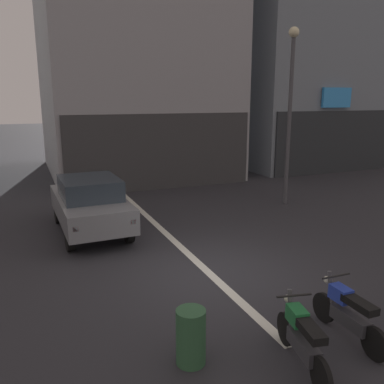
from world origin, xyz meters
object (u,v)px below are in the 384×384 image
(car_grey_crossing_near, at_px, (90,203))
(street_lamp, at_px, (290,99))
(motorcycle_green_row_leftmost, at_px, (302,338))
(trash_bin, at_px, (191,337))
(motorcycle_blue_row_left_mid, at_px, (348,313))

(car_grey_crossing_near, bearing_deg, street_lamp, 4.50)
(motorcycle_green_row_leftmost, bearing_deg, car_grey_crossing_near, 104.11)
(car_grey_crossing_near, distance_m, street_lamp, 7.77)
(car_grey_crossing_near, bearing_deg, motorcycle_green_row_leftmost, -75.89)
(motorcycle_green_row_leftmost, bearing_deg, street_lamp, 55.84)
(car_grey_crossing_near, height_order, street_lamp, street_lamp)
(trash_bin, bearing_deg, car_grey_crossing_near, 93.36)
(street_lamp, distance_m, trash_bin, 10.44)
(car_grey_crossing_near, xyz_separation_m, street_lamp, (7.18, 0.56, 2.93))
(car_grey_crossing_near, height_order, trash_bin, car_grey_crossing_near)
(street_lamp, xyz_separation_m, motorcycle_green_row_leftmost, (-5.34, -7.87, -3.35))
(motorcycle_blue_row_left_mid, bearing_deg, car_grey_crossing_near, 112.83)
(motorcycle_green_row_leftmost, bearing_deg, trash_bin, 154.48)
(car_grey_crossing_near, bearing_deg, motorcycle_blue_row_left_mid, -67.17)
(street_lamp, height_order, motorcycle_green_row_leftmost, street_lamp)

